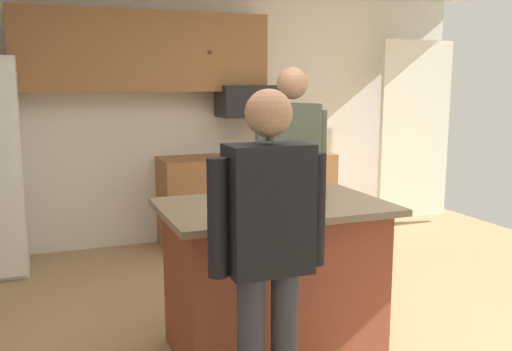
% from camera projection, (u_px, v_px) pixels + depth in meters
% --- Properties ---
extents(back_wall, '(6.40, 0.10, 2.60)m').
position_uv_depth(back_wall, '(182.00, 116.00, 5.77)').
color(back_wall, white).
rests_on(back_wall, ground).
extents(french_door_window_panel, '(0.90, 0.06, 2.00)m').
position_uv_depth(french_door_window_panel, '(415.00, 130.00, 6.36)').
color(french_door_window_panel, white).
rests_on(french_door_window_panel, ground).
extents(cabinet_run_upper, '(2.40, 0.38, 0.75)m').
position_uv_depth(cabinet_run_upper, '(144.00, 52.00, 5.34)').
color(cabinet_run_upper, '#936038').
extents(cabinet_run_lower, '(1.80, 0.63, 0.90)m').
position_uv_depth(cabinet_run_lower, '(247.00, 198.00, 5.83)').
color(cabinet_run_lower, '#936038').
rests_on(cabinet_run_lower, ground).
extents(microwave_over_range, '(0.56, 0.40, 0.32)m').
position_uv_depth(microwave_over_range, '(246.00, 101.00, 5.68)').
color(microwave_over_range, black).
extents(kitchen_island, '(1.35, 0.87, 0.93)m').
position_uv_depth(kitchen_island, '(274.00, 276.00, 3.43)').
color(kitchen_island, brown).
rests_on(kitchen_island, ground).
extents(person_guest_left, '(0.57, 0.23, 1.75)m').
position_uv_depth(person_guest_left, '(291.00, 168.00, 4.15)').
color(person_guest_left, '#383842').
rests_on(person_guest_left, ground).
extents(person_elder_center, '(0.57, 0.22, 1.62)m').
position_uv_depth(person_elder_center, '(268.00, 242.00, 2.55)').
color(person_elder_center, '#383842').
rests_on(person_elder_center, ground).
extents(mug_blue_stoneware, '(0.13, 0.09, 0.11)m').
position_uv_depth(mug_blue_stoneware, '(262.00, 203.00, 3.10)').
color(mug_blue_stoneware, '#4C6B99').
rests_on(mug_blue_stoneware, kitchen_island).
extents(glass_dark_ale, '(0.07, 0.07, 0.12)m').
position_uv_depth(glass_dark_ale, '(305.00, 196.00, 3.27)').
color(glass_dark_ale, '#321E14').
rests_on(glass_dark_ale, kitchen_island).
extents(glass_pilsner, '(0.06, 0.06, 0.17)m').
position_uv_depth(glass_pilsner, '(320.00, 183.00, 3.56)').
color(glass_pilsner, black).
rests_on(glass_pilsner, kitchen_island).
extents(serving_tray, '(0.44, 0.30, 0.04)m').
position_uv_depth(serving_tray, '(268.00, 198.00, 3.41)').
color(serving_tray, '#B7B7BC').
rests_on(serving_tray, kitchen_island).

